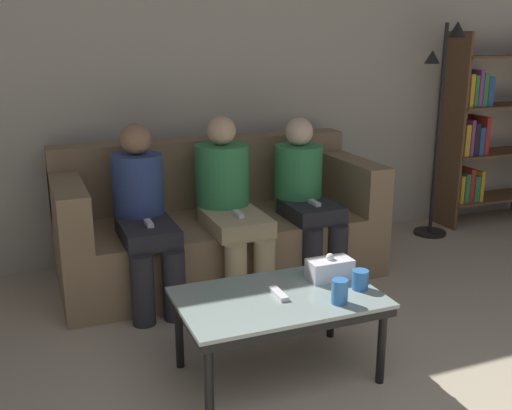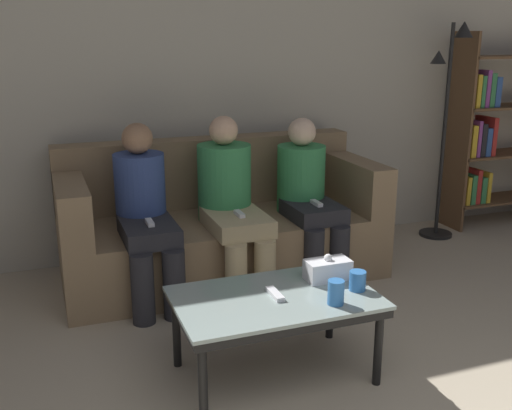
{
  "view_description": "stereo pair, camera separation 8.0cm",
  "coord_description": "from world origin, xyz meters",
  "px_view_note": "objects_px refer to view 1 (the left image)",
  "views": [
    {
      "loc": [
        -1.19,
        -0.47,
        1.57
      ],
      "look_at": [
        0.0,
        2.51,
        0.66
      ],
      "focal_mm": 42.0,
      "sensor_mm": 36.0,
      "label": 1
    },
    {
      "loc": [
        -1.11,
        -0.49,
        1.57
      ],
      "look_at": [
        0.0,
        2.51,
        0.66
      ],
      "focal_mm": 42.0,
      "sensor_mm": 36.0,
      "label": 2
    }
  ],
  "objects_px": {
    "standing_lamp": "(441,108)",
    "seated_person_mid_left": "(228,199)",
    "bookshelf": "(483,133)",
    "cup_near_left": "(360,280)",
    "seated_person_left_end": "(143,211)",
    "tissue_box": "(330,269)",
    "cup_near_right": "(340,291)",
    "game_remote": "(278,294)",
    "seated_person_mid_right": "(305,193)",
    "coffee_table": "(278,304)",
    "couch": "(218,227)"
  },
  "relations": [
    {
      "from": "bookshelf",
      "to": "seated_person_mid_left",
      "type": "relative_size",
      "value": 1.47
    },
    {
      "from": "coffee_table",
      "to": "game_remote",
      "type": "height_order",
      "value": "game_remote"
    },
    {
      "from": "coffee_table",
      "to": "seated_person_mid_right",
      "type": "height_order",
      "value": "seated_person_mid_right"
    },
    {
      "from": "tissue_box",
      "to": "game_remote",
      "type": "xyz_separation_m",
      "value": [
        -0.32,
        -0.09,
        -0.04
      ]
    },
    {
      "from": "game_remote",
      "to": "seated_person_left_end",
      "type": "bearing_deg",
      "value": 109.97
    },
    {
      "from": "couch",
      "to": "seated_person_mid_left",
      "type": "bearing_deg",
      "value": -90.0
    },
    {
      "from": "tissue_box",
      "to": "seated_person_mid_right",
      "type": "distance_m",
      "value": 1.1
    },
    {
      "from": "tissue_box",
      "to": "standing_lamp",
      "type": "relative_size",
      "value": 0.13
    },
    {
      "from": "couch",
      "to": "tissue_box",
      "type": "xyz_separation_m",
      "value": [
        0.17,
        -1.25,
        0.14
      ]
    },
    {
      "from": "seated_person_left_end",
      "to": "standing_lamp",
      "type": "bearing_deg",
      "value": 8.9
    },
    {
      "from": "game_remote",
      "to": "seated_person_mid_left",
      "type": "height_order",
      "value": "seated_person_mid_left"
    },
    {
      "from": "cup_near_left",
      "to": "bookshelf",
      "type": "height_order",
      "value": "bookshelf"
    },
    {
      "from": "tissue_box",
      "to": "seated_person_mid_right",
      "type": "bearing_deg",
      "value": 70.31
    },
    {
      "from": "couch",
      "to": "coffee_table",
      "type": "bearing_deg",
      "value": -96.08
    },
    {
      "from": "seated_person_left_end",
      "to": "couch",
      "type": "bearing_deg",
      "value": 23.89
    },
    {
      "from": "game_remote",
      "to": "seated_person_left_end",
      "type": "relative_size",
      "value": 0.14
    },
    {
      "from": "seated_person_mid_right",
      "to": "coffee_table",
      "type": "bearing_deg",
      "value": -121.42
    },
    {
      "from": "seated_person_mid_right",
      "to": "seated_person_left_end",
      "type": "bearing_deg",
      "value": -178.87
    },
    {
      "from": "bookshelf",
      "to": "seated_person_mid_left",
      "type": "distance_m",
      "value": 2.52
    },
    {
      "from": "bookshelf",
      "to": "game_remote",
      "type": "bearing_deg",
      "value": -147.99
    },
    {
      "from": "coffee_table",
      "to": "tissue_box",
      "type": "relative_size",
      "value": 4.25
    },
    {
      "from": "tissue_box",
      "to": "seated_person_mid_right",
      "type": "relative_size",
      "value": 0.21
    },
    {
      "from": "cup_near_left",
      "to": "game_remote",
      "type": "relative_size",
      "value": 0.62
    },
    {
      "from": "seated_person_mid_left",
      "to": "seated_person_mid_right",
      "type": "distance_m",
      "value": 0.54
    },
    {
      "from": "cup_near_right",
      "to": "tissue_box",
      "type": "bearing_deg",
      "value": 70.48
    },
    {
      "from": "standing_lamp",
      "to": "seated_person_mid_left",
      "type": "xyz_separation_m",
      "value": [
        -1.89,
        -0.37,
        -0.45
      ]
    },
    {
      "from": "coffee_table",
      "to": "cup_near_right",
      "type": "distance_m",
      "value": 0.3
    },
    {
      "from": "seated_person_left_end",
      "to": "seated_person_mid_left",
      "type": "xyz_separation_m",
      "value": [
        0.54,
        0.01,
        0.02
      ]
    },
    {
      "from": "couch",
      "to": "cup_near_right",
      "type": "xyz_separation_m",
      "value": [
        0.08,
        -1.52,
        0.14
      ]
    },
    {
      "from": "game_remote",
      "to": "seated_person_mid_right",
      "type": "bearing_deg",
      "value": 58.58
    },
    {
      "from": "bookshelf",
      "to": "seated_person_mid_right",
      "type": "xyz_separation_m",
      "value": [
        -1.91,
        -0.5,
        -0.22
      ]
    },
    {
      "from": "seated_person_mid_left",
      "to": "game_remote",
      "type": "bearing_deg",
      "value": -97.34
    },
    {
      "from": "seated_person_left_end",
      "to": "seated_person_mid_left",
      "type": "height_order",
      "value": "seated_person_mid_left"
    },
    {
      "from": "coffee_table",
      "to": "cup_near_left",
      "type": "xyz_separation_m",
      "value": [
        0.39,
        -0.07,
        0.09
      ]
    },
    {
      "from": "cup_near_left",
      "to": "bookshelf",
      "type": "relative_size",
      "value": 0.06
    },
    {
      "from": "seated_person_mid_left",
      "to": "seated_person_mid_right",
      "type": "relative_size",
      "value": 1.04
    },
    {
      "from": "cup_near_left",
      "to": "seated_person_mid_right",
      "type": "height_order",
      "value": "seated_person_mid_right"
    },
    {
      "from": "cup_near_right",
      "to": "cup_near_left",
      "type": "bearing_deg",
      "value": 31.19
    },
    {
      "from": "tissue_box",
      "to": "seated_person_left_end",
      "type": "height_order",
      "value": "seated_person_left_end"
    },
    {
      "from": "cup_near_right",
      "to": "seated_person_left_end",
      "type": "height_order",
      "value": "seated_person_left_end"
    },
    {
      "from": "coffee_table",
      "to": "game_remote",
      "type": "xyz_separation_m",
      "value": [
        -0.0,
        0.0,
        0.05
      ]
    },
    {
      "from": "bookshelf",
      "to": "seated_person_left_end",
      "type": "xyz_separation_m",
      "value": [
        -3.0,
        -0.52,
        -0.21
      ]
    },
    {
      "from": "seated_person_mid_left",
      "to": "cup_near_left",
      "type": "bearing_deg",
      "value": -78.16
    },
    {
      "from": "couch",
      "to": "game_remote",
      "type": "xyz_separation_m",
      "value": [
        -0.14,
        -1.34,
        0.1
      ]
    },
    {
      "from": "bookshelf",
      "to": "standing_lamp",
      "type": "height_order",
      "value": "standing_lamp"
    },
    {
      "from": "cup_near_left",
      "to": "seated_person_left_end",
      "type": "relative_size",
      "value": 0.09
    },
    {
      "from": "bookshelf",
      "to": "standing_lamp",
      "type": "xyz_separation_m",
      "value": [
        -0.57,
        -0.14,
        0.25
      ]
    },
    {
      "from": "seated_person_mid_left",
      "to": "tissue_box",
      "type": "bearing_deg",
      "value": -80.23
    },
    {
      "from": "tissue_box",
      "to": "seated_person_mid_right",
      "type": "xyz_separation_m",
      "value": [
        0.37,
        1.03,
        0.1
      ]
    },
    {
      "from": "coffee_table",
      "to": "bookshelf",
      "type": "xyz_separation_m",
      "value": [
        2.6,
        1.62,
        0.41
      ]
    }
  ]
}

